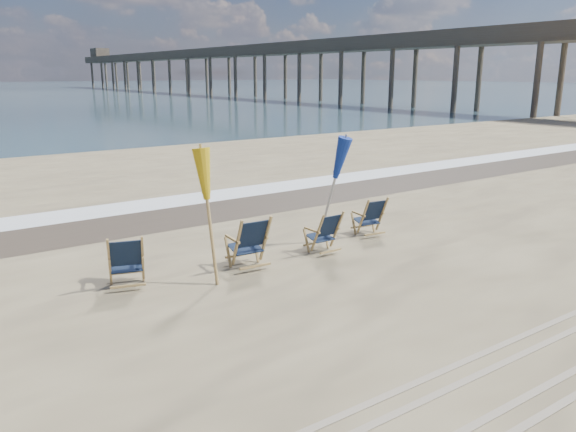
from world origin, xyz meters
name	(u,v)px	position (x,y,z in m)	size (l,w,h in m)	color
surf_foam	(163,203)	(0.00, 8.30, 0.00)	(200.00, 1.40, 0.01)	silver
wet_sand_strip	(186,213)	(0.00, 6.80, 0.00)	(200.00, 2.60, 0.00)	#42362A
tire_tracks	(526,373)	(0.00, -2.80, 0.01)	(80.00, 1.30, 0.01)	gray
beach_chair_0	(143,260)	(-2.73, 2.50, 0.47)	(0.61, 0.68, 0.95)	#111C32
beach_chair_1	(266,241)	(-0.51, 2.18, 0.51)	(0.66, 0.74, 1.03)	#111C32
beach_chair_2	(337,231)	(1.15, 2.14, 0.44)	(0.56, 0.64, 0.88)	#111C32
beach_chair_3	(382,216)	(2.73, 2.50, 0.45)	(0.57, 0.65, 0.90)	#111C32
umbrella_yellow	(208,181)	(-1.70, 2.05, 1.76)	(0.30, 0.30, 2.30)	#AC884D
umbrella_blue	(331,161)	(1.38, 2.64, 1.76)	(0.30, 0.30, 2.29)	#A5A5AD
fishing_pier	(226,65)	(38.00, 74.00, 4.65)	(4.40, 140.00, 9.30)	#50463A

